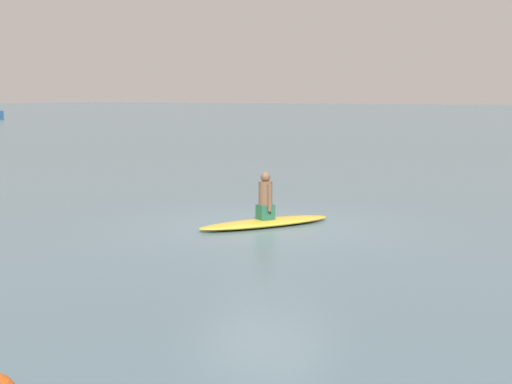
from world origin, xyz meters
TOP-DOWN VIEW (x-y plane):
  - ground_plane at (0.00, 0.00)m, footprint 400.00×400.00m
  - surfboard at (-0.05, 0.06)m, footprint 1.87×2.78m
  - person_paddler at (-0.05, 0.06)m, footprint 0.38×0.38m

SIDE VIEW (x-z plane):
  - ground_plane at x=0.00m, z-range 0.00..0.00m
  - surfboard at x=-0.05m, z-range 0.00..0.13m
  - person_paddler at x=-0.05m, z-range 0.09..0.99m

